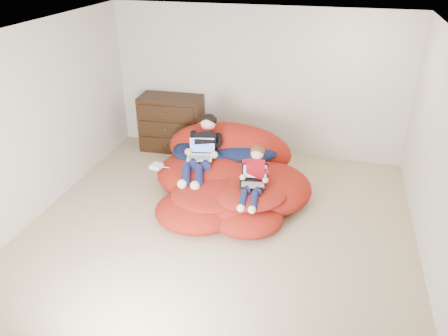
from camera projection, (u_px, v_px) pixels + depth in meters
room_shell at (219, 214)px, 5.69m from camera, size 5.10×5.10×2.77m
dresser at (172, 123)px, 7.78m from camera, size 1.12×0.63×0.98m
beanbag_pile at (228, 177)px, 6.49m from camera, size 2.40×2.42×0.93m
cream_pillow at (206, 131)px, 7.15m from camera, size 0.44×0.28×0.28m
older_boy at (203, 147)px, 6.44m from camera, size 0.43×1.21×0.72m
younger_boy at (254, 175)px, 5.83m from camera, size 0.28×0.83×0.63m
laptop_white at (201, 152)px, 6.38m from camera, size 0.41×0.38×0.26m
laptop_black at (254, 179)px, 5.84m from camera, size 0.39×0.35×0.26m
power_adapter at (156, 166)px, 6.46m from camera, size 0.18×0.18×0.06m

